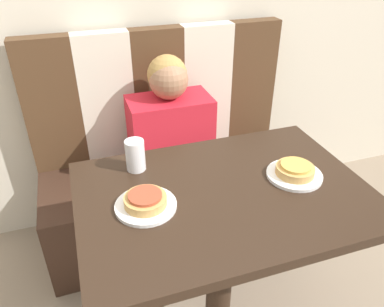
{
  "coord_description": "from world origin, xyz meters",
  "views": [
    {
      "loc": [
        -0.41,
        -0.89,
        1.51
      ],
      "look_at": [
        0.0,
        0.33,
        0.72
      ],
      "focal_mm": 35.0,
      "sensor_mm": 36.0,
      "label": 1
    }
  ],
  "objects_px": {
    "plate_left": "(146,207)",
    "pizza_right": "(296,170)",
    "plate_right": "(295,176)",
    "pizza_left": "(146,201)",
    "drinking_cup": "(135,155)",
    "person": "(170,122)"
  },
  "relations": [
    {
      "from": "drinking_cup",
      "to": "plate_left",
      "type": "bearing_deg",
      "value": -93.59
    },
    {
      "from": "person",
      "to": "drinking_cup",
      "type": "bearing_deg",
      "value": -118.73
    },
    {
      "from": "person",
      "to": "plate_right",
      "type": "xyz_separation_m",
      "value": [
        0.26,
        -0.67,
        0.07
      ]
    },
    {
      "from": "pizza_left",
      "to": "pizza_right",
      "type": "distance_m",
      "value": 0.52
    },
    {
      "from": "plate_left",
      "to": "pizza_right",
      "type": "relative_size",
      "value": 1.45
    },
    {
      "from": "plate_right",
      "to": "pizza_left",
      "type": "height_order",
      "value": "pizza_left"
    },
    {
      "from": "plate_left",
      "to": "pizza_right",
      "type": "xyz_separation_m",
      "value": [
        0.52,
        0.0,
        0.02
      ]
    },
    {
      "from": "pizza_right",
      "to": "plate_left",
      "type": "bearing_deg",
      "value": -180.0
    },
    {
      "from": "pizza_right",
      "to": "drinking_cup",
      "type": "bearing_deg",
      "value": 156.24
    },
    {
      "from": "plate_right",
      "to": "drinking_cup",
      "type": "xyz_separation_m",
      "value": [
        -0.51,
        0.22,
        0.05
      ]
    },
    {
      "from": "plate_right",
      "to": "drinking_cup",
      "type": "distance_m",
      "value": 0.56
    },
    {
      "from": "plate_right",
      "to": "pizza_right",
      "type": "distance_m",
      "value": 0.02
    },
    {
      "from": "plate_right",
      "to": "drinking_cup",
      "type": "bearing_deg",
      "value": 156.24
    },
    {
      "from": "plate_right",
      "to": "plate_left",
      "type": "bearing_deg",
      "value": 180.0
    },
    {
      "from": "pizza_left",
      "to": "plate_left",
      "type": "bearing_deg",
      "value": -90.0
    },
    {
      "from": "pizza_right",
      "to": "pizza_left",
      "type": "bearing_deg",
      "value": 180.0
    },
    {
      "from": "person",
      "to": "pizza_right",
      "type": "xyz_separation_m",
      "value": [
        0.26,
        -0.67,
        0.09
      ]
    },
    {
      "from": "pizza_left",
      "to": "drinking_cup",
      "type": "height_order",
      "value": "drinking_cup"
    },
    {
      "from": "person",
      "to": "drinking_cup",
      "type": "relative_size",
      "value": 5.2
    },
    {
      "from": "person",
      "to": "drinking_cup",
      "type": "distance_m",
      "value": 0.53
    },
    {
      "from": "plate_left",
      "to": "plate_right",
      "type": "relative_size",
      "value": 1.0
    },
    {
      "from": "plate_right",
      "to": "pizza_right",
      "type": "height_order",
      "value": "pizza_right"
    }
  ]
}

